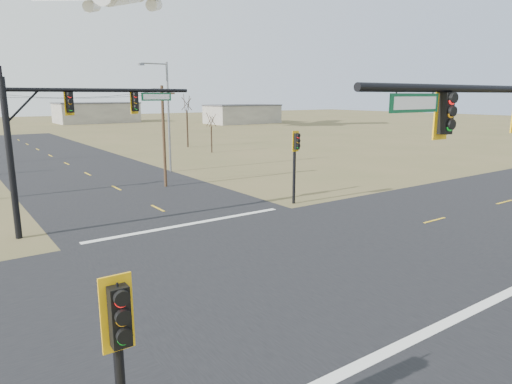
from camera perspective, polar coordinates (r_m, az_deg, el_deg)
ground at (r=19.99m, az=1.74°, el=-8.95°), size 320.00×320.00×0.00m
road_ew at (r=19.98m, az=1.74°, el=-8.92°), size 160.00×14.00×0.02m
road_ns at (r=19.98m, az=1.75°, el=-8.91°), size 14.00×160.00×0.02m
stop_bar_near at (r=15.23m, az=19.74°, el=-16.61°), size 12.00×0.40×0.01m
stop_bar_far at (r=26.05m, az=-8.25°, el=-3.97°), size 12.00×0.40×0.01m
mast_arm_far at (r=25.86m, az=-22.57°, el=7.95°), size 9.89×0.59×8.01m
pedestal_signal_ne at (r=30.17m, az=4.99°, el=5.01°), size 0.58×0.52×4.89m
pedestal_signal_sw at (r=8.33m, az=-16.66°, el=-17.21°), size 0.57×0.49×4.29m
utility_pole_near at (r=36.49m, az=-11.46°, el=7.06°), size 1.85×0.78×7.88m
streetlight_a at (r=43.69m, az=-11.16°, el=9.86°), size 2.83×0.41×10.12m
bare_tree_c at (r=58.20m, az=-5.63°, el=8.99°), size 2.61×2.61×5.28m
bare_tree_d at (r=64.83m, az=-8.68°, el=11.01°), size 3.78×3.78×7.67m
warehouse_mid at (r=130.13m, az=-19.31°, el=9.29°), size 20.00×12.00×5.00m
warehouse_right at (r=119.97m, az=-1.72°, el=9.66°), size 18.00×10.00×4.50m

